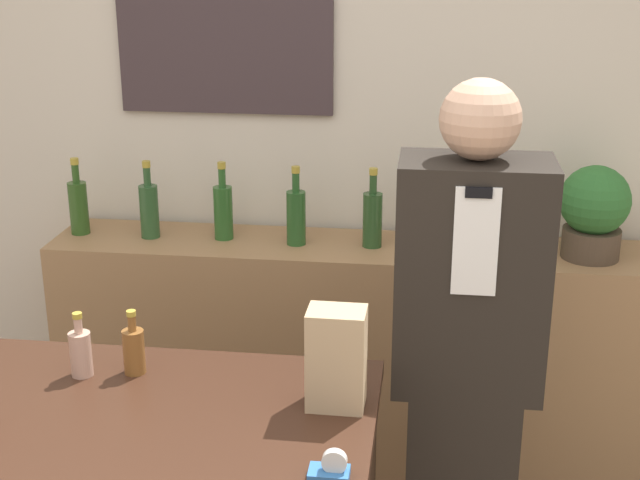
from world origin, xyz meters
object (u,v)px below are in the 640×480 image
potted_plant (594,210)px  tape_dispenser (331,470)px  shopkeeper (466,367)px  paper_bag (336,358)px

potted_plant → tape_dispenser: size_ratio=3.79×
shopkeeper → tape_dispenser: bearing=-113.6°
potted_plant → shopkeeper: bearing=-121.1°
potted_plant → paper_bag: potted_plant is taller
shopkeeper → paper_bag: size_ratio=6.46×
tape_dispenser → potted_plant: bearing=62.4°
paper_bag → shopkeeper: bearing=49.6°
shopkeeper → potted_plant: 0.93m
potted_plant → paper_bag: bearing=-124.6°
potted_plant → tape_dispenser: (-0.77, -1.48, -0.17)m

